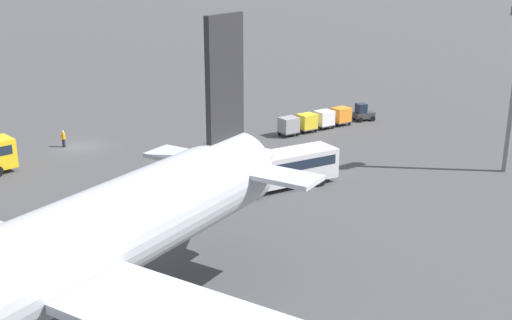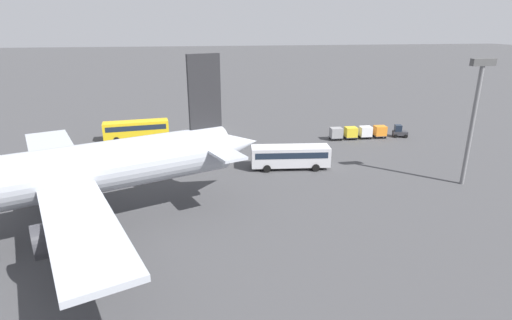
{
  "view_description": "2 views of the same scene",
  "coord_description": "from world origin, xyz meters",
  "px_view_note": "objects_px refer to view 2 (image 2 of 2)",
  "views": [
    {
      "loc": [
        23.19,
        61.78,
        18.9
      ],
      "look_at": [
        -4.36,
        24.65,
        4.08
      ],
      "focal_mm": 45.0,
      "sensor_mm": 36.0,
      "label": 1
    },
    {
      "loc": [
        4.07,
        70.82,
        18.4
      ],
      "look_at": [
        -3.67,
        25.69,
        2.78
      ],
      "focal_mm": 28.0,
      "sensor_mm": 36.0,
      "label": 2
    }
  ],
  "objects_px": {
    "cargo_cart_orange": "(380,131)",
    "cargo_cart_yellow": "(351,132)",
    "shuttle_bus_near": "(136,129)",
    "airplane": "(47,177)",
    "cargo_cart_white": "(365,132)",
    "baggage_tug": "(399,132)",
    "cargo_cart_grey": "(336,133)",
    "worker_person": "(205,125)",
    "shuttle_bus_far": "(290,155)"
  },
  "relations": [
    {
      "from": "cargo_cart_grey",
      "to": "cargo_cart_white",
      "type": "bearing_deg",
      "value": 179.92
    },
    {
      "from": "cargo_cart_grey",
      "to": "worker_person",
      "type": "bearing_deg",
      "value": -26.21
    },
    {
      "from": "shuttle_bus_near",
      "to": "cargo_cart_grey",
      "type": "distance_m",
      "value": 33.41
    },
    {
      "from": "airplane",
      "to": "shuttle_bus_near",
      "type": "relative_size",
      "value": 3.85
    },
    {
      "from": "cargo_cart_orange",
      "to": "cargo_cart_yellow",
      "type": "xyz_separation_m",
      "value": [
        5.22,
        -0.01,
        0.0
      ]
    },
    {
      "from": "shuttle_bus_near",
      "to": "cargo_cart_orange",
      "type": "bearing_deg",
      "value": 165.27
    },
    {
      "from": "airplane",
      "to": "worker_person",
      "type": "relative_size",
      "value": 23.71
    },
    {
      "from": "baggage_tug",
      "to": "worker_person",
      "type": "xyz_separation_m",
      "value": [
        32.74,
        -10.54,
        -0.07
      ]
    },
    {
      "from": "shuttle_bus_far",
      "to": "worker_person",
      "type": "xyz_separation_m",
      "value": [
        10.32,
        -22.67,
        -0.95
      ]
    },
    {
      "from": "cargo_cart_orange",
      "to": "cargo_cart_yellow",
      "type": "relative_size",
      "value": 1.0
    },
    {
      "from": "baggage_tug",
      "to": "cargo_cart_white",
      "type": "height_order",
      "value": "baggage_tug"
    },
    {
      "from": "baggage_tug",
      "to": "cargo_cart_orange",
      "type": "relative_size",
      "value": 1.29
    },
    {
      "from": "baggage_tug",
      "to": "cargo_cart_orange",
      "type": "distance_m",
      "value": 3.59
    },
    {
      "from": "shuttle_bus_far",
      "to": "cargo_cart_white",
      "type": "xyz_separation_m",
      "value": [
        -16.23,
        -12.17,
        -0.63
      ]
    },
    {
      "from": "airplane",
      "to": "cargo_cart_grey",
      "type": "relative_size",
      "value": 20.02
    },
    {
      "from": "shuttle_bus_near",
      "to": "cargo_cart_yellow",
      "type": "height_order",
      "value": "shuttle_bus_near"
    },
    {
      "from": "airplane",
      "to": "baggage_tug",
      "type": "distance_m",
      "value": 54.95
    },
    {
      "from": "cargo_cart_orange",
      "to": "shuttle_bus_far",
      "type": "bearing_deg",
      "value": 32.81
    },
    {
      "from": "shuttle_bus_near",
      "to": "worker_person",
      "type": "distance_m",
      "value": 12.44
    },
    {
      "from": "worker_person",
      "to": "baggage_tug",
      "type": "bearing_deg",
      "value": 162.16
    },
    {
      "from": "airplane",
      "to": "cargo_cart_white",
      "type": "distance_m",
      "value": 49.64
    },
    {
      "from": "airplane",
      "to": "worker_person",
      "type": "xyz_separation_m",
      "value": [
        -15.09,
        -37.11,
        -5.04
      ]
    },
    {
      "from": "baggage_tug",
      "to": "cargo_cart_white",
      "type": "xyz_separation_m",
      "value": [
        6.19,
        -0.03,
        0.25
      ]
    },
    {
      "from": "shuttle_bus_near",
      "to": "cargo_cart_orange",
      "type": "height_order",
      "value": "shuttle_bus_near"
    },
    {
      "from": "baggage_tug",
      "to": "worker_person",
      "type": "bearing_deg",
      "value": -2.73
    },
    {
      "from": "airplane",
      "to": "shuttle_bus_far",
      "type": "xyz_separation_m",
      "value": [
        -25.41,
        -14.44,
        -4.09
      ]
    },
    {
      "from": "cargo_cart_yellow",
      "to": "cargo_cart_grey",
      "type": "bearing_deg",
      "value": -0.41
    },
    {
      "from": "cargo_cart_yellow",
      "to": "cargo_cart_grey",
      "type": "height_order",
      "value": "same"
    },
    {
      "from": "airplane",
      "to": "cargo_cart_white",
      "type": "xyz_separation_m",
      "value": [
        -41.65,
        -26.61,
        -4.72
      ]
    },
    {
      "from": "cargo_cart_orange",
      "to": "cargo_cart_grey",
      "type": "xyz_separation_m",
      "value": [
        7.83,
        -0.03,
        0.0
      ]
    },
    {
      "from": "shuttle_bus_far",
      "to": "baggage_tug",
      "type": "distance_m",
      "value": 25.51
    },
    {
      "from": "airplane",
      "to": "cargo_cart_white",
      "type": "relative_size",
      "value": 20.02
    },
    {
      "from": "shuttle_bus_far",
      "to": "cargo_cart_white",
      "type": "distance_m",
      "value": 20.3
    },
    {
      "from": "cargo_cart_grey",
      "to": "shuttle_bus_near",
      "type": "bearing_deg",
      "value": -10.28
    },
    {
      "from": "cargo_cart_grey",
      "to": "baggage_tug",
      "type": "bearing_deg",
      "value": 179.82
    },
    {
      "from": "shuttle_bus_far",
      "to": "cargo_cart_grey",
      "type": "distance_m",
      "value": 16.43
    },
    {
      "from": "shuttle_bus_far",
      "to": "baggage_tug",
      "type": "xyz_separation_m",
      "value": [
        -22.42,
        -12.14,
        -0.88
      ]
    },
    {
      "from": "cargo_cart_white",
      "to": "cargo_cart_yellow",
      "type": "xyz_separation_m",
      "value": [
        2.61,
        0.01,
        0.0
      ]
    },
    {
      "from": "shuttle_bus_far",
      "to": "airplane",
      "type": "bearing_deg",
      "value": 35.97
    },
    {
      "from": "airplane",
      "to": "baggage_tug",
      "type": "xyz_separation_m",
      "value": [
        -47.84,
        -26.58,
        -4.97
      ]
    },
    {
      "from": "worker_person",
      "to": "cargo_cart_yellow",
      "type": "relative_size",
      "value": 0.84
    },
    {
      "from": "cargo_cart_orange",
      "to": "cargo_cart_yellow",
      "type": "bearing_deg",
      "value": -0.08
    },
    {
      "from": "cargo_cart_grey",
      "to": "shuttle_bus_far",
      "type": "bearing_deg",
      "value": 47.88
    },
    {
      "from": "airplane",
      "to": "shuttle_bus_near",
      "type": "xyz_separation_m",
      "value": [
        -3.55,
        -32.58,
        -4.04
      ]
    },
    {
      "from": "cargo_cart_orange",
      "to": "cargo_cart_yellow",
      "type": "height_order",
      "value": "same"
    },
    {
      "from": "cargo_cart_orange",
      "to": "worker_person",
      "type": "bearing_deg",
      "value": -19.85
    },
    {
      "from": "baggage_tug",
      "to": "cargo_cart_grey",
      "type": "xyz_separation_m",
      "value": [
        11.41,
        -0.04,
        0.25
      ]
    },
    {
      "from": "shuttle_bus_near",
      "to": "shuttle_bus_far",
      "type": "distance_m",
      "value": 28.41
    },
    {
      "from": "shuttle_bus_far",
      "to": "baggage_tug",
      "type": "height_order",
      "value": "shuttle_bus_far"
    },
    {
      "from": "cargo_cart_white",
      "to": "cargo_cart_grey",
      "type": "xyz_separation_m",
      "value": [
        5.22,
        -0.01,
        0.0
      ]
    }
  ]
}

